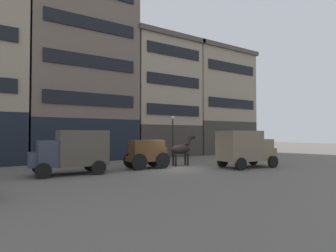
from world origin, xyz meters
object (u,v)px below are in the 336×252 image
(delivery_truck_far, at_px, (72,150))
(streetlamp_curbside, at_px, (173,131))
(delivery_truck_near, at_px, (246,148))
(draft_horse, at_px, (182,149))
(cargo_wagon, at_px, (148,152))

(delivery_truck_far, xyz_separation_m, streetlamp_curbside, (10.58, 4.85, 1.25))
(streetlamp_curbside, bearing_deg, delivery_truck_near, -85.76)
(delivery_truck_near, height_order, streetlamp_curbside, streetlamp_curbside)
(draft_horse, bearing_deg, streetlamp_curbside, 62.76)
(draft_horse, xyz_separation_m, streetlamp_curbside, (2.50, 4.86, 1.40))
(cargo_wagon, xyz_separation_m, delivery_truck_near, (6.07, -3.47, 0.28))
(cargo_wagon, xyz_separation_m, delivery_truck_far, (-5.13, 0.01, 0.28))
(cargo_wagon, relative_size, delivery_truck_near, 0.66)
(draft_horse, height_order, streetlamp_curbside, streetlamp_curbside)
(cargo_wagon, height_order, streetlamp_curbside, streetlamp_curbside)
(draft_horse, height_order, delivery_truck_far, delivery_truck_far)
(draft_horse, distance_m, delivery_truck_far, 8.08)
(delivery_truck_far, distance_m, streetlamp_curbside, 11.70)
(cargo_wagon, distance_m, draft_horse, 2.95)
(delivery_truck_near, height_order, delivery_truck_far, same)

